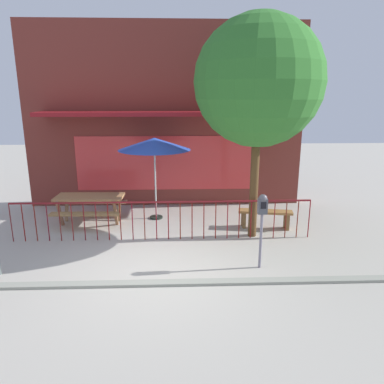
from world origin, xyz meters
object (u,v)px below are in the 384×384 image
(picnic_table_left, at_px, (90,202))
(patio_umbrella, at_px, (154,144))
(patio_bench, at_px, (265,215))
(parking_meter_near, at_px, (262,212))
(street_tree, at_px, (259,82))

(picnic_table_left, bearing_deg, patio_umbrella, 10.79)
(patio_umbrella, distance_m, patio_bench, 3.53)
(patio_bench, xyz_separation_m, parking_meter_near, (-0.64, -2.27, 0.84))
(patio_umbrella, distance_m, street_tree, 3.26)
(patio_umbrella, bearing_deg, street_tree, -30.25)
(parking_meter_near, bearing_deg, street_tree, 83.69)
(patio_umbrella, height_order, street_tree, street_tree)
(patio_bench, bearing_deg, picnic_table_left, 173.11)
(patio_umbrella, xyz_separation_m, patio_bench, (2.92, -0.90, -1.77))
(patio_umbrella, height_order, parking_meter_near, patio_umbrella)
(patio_bench, bearing_deg, patio_umbrella, 162.80)
(parking_meter_near, height_order, street_tree, street_tree)
(picnic_table_left, relative_size, patio_bench, 1.28)
(picnic_table_left, height_order, patio_umbrella, patio_umbrella)
(picnic_table_left, distance_m, street_tree, 5.36)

